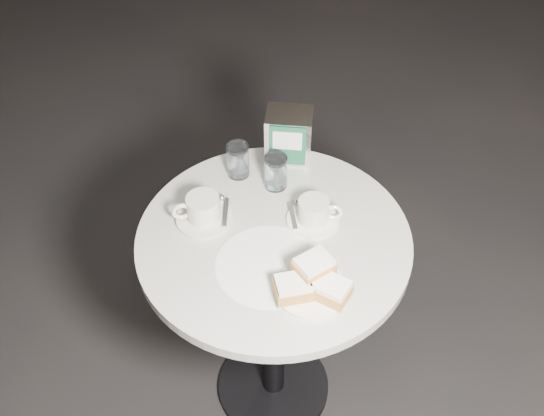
{
  "coord_description": "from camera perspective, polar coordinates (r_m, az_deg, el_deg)",
  "views": [
    {
      "loc": [
        -0.26,
        -1.13,
        2.02
      ],
      "look_at": [
        0.0,
        0.02,
        0.83
      ],
      "focal_mm": 45.0,
      "sensor_mm": 36.0,
      "label": 1
    }
  ],
  "objects": [
    {
      "name": "sugar_spill",
      "position": [
        1.66,
        -0.24,
        -4.83
      ],
      "size": [
        0.3,
        0.3,
        0.0
      ],
      "primitive_type": "cylinder",
      "rotation": [
        0.0,
        0.0,
        -0.15
      ],
      "color": "white",
      "rests_on": "cafe_table"
    },
    {
      "name": "water_glass_right",
      "position": [
        1.82,
        0.32,
        3.02
      ],
      "size": [
        0.08,
        0.08,
        0.1
      ],
      "rotation": [
        0.0,
        0.0,
        -0.31
      ],
      "color": "white",
      "rests_on": "cafe_table"
    },
    {
      "name": "water_glass_left",
      "position": [
        1.86,
        -2.86,
        3.98
      ],
      "size": [
        0.08,
        0.08,
        0.1
      ],
      "rotation": [
        0.0,
        0.0,
        0.28
      ],
      "color": "silver",
      "rests_on": "cafe_table"
    },
    {
      "name": "ground",
      "position": [
        2.33,
        0.11,
        -14.83
      ],
      "size": [
        7.0,
        7.0,
        0.0
      ],
      "primitive_type": "plane",
      "color": "black",
      "rests_on": "ground"
    },
    {
      "name": "napkin_dispenser",
      "position": [
        1.9,
        1.43,
        6.09
      ],
      "size": [
        0.15,
        0.14,
        0.15
      ],
      "rotation": [
        0.0,
        0.0,
        -0.33
      ],
      "color": "white",
      "rests_on": "cafe_table"
    },
    {
      "name": "beignet_plate",
      "position": [
        1.59,
        3.37,
        -6.36
      ],
      "size": [
        0.22,
        0.22,
        0.08
      ],
      "rotation": [
        0.0,
        0.0,
        -0.32
      ],
      "color": "white",
      "rests_on": "cafe_table"
    },
    {
      "name": "cafe_table",
      "position": [
        1.87,
        0.14,
        -6.51
      ],
      "size": [
        0.7,
        0.7,
        0.74
      ],
      "color": "black",
      "rests_on": "ground"
    },
    {
      "name": "coffee_cup_left",
      "position": [
        1.75,
        -5.81,
        -0.21
      ],
      "size": [
        0.16,
        0.15,
        0.08
      ],
      "rotation": [
        0.0,
        0.0,
        0.02
      ],
      "color": "silver",
      "rests_on": "cafe_table"
    },
    {
      "name": "coffee_cup_right",
      "position": [
        1.74,
        3.52,
        -0.41
      ],
      "size": [
        0.17,
        0.17,
        0.07
      ],
      "rotation": [
        0.0,
        0.0,
        -0.35
      ],
      "color": "white",
      "rests_on": "cafe_table"
    }
  ]
}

